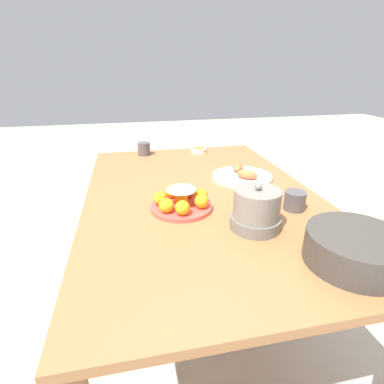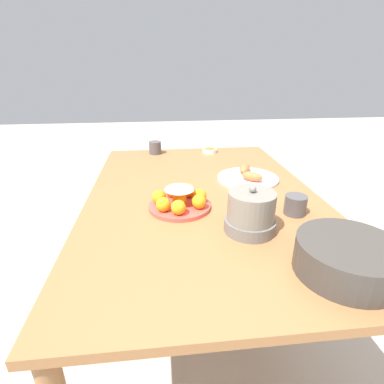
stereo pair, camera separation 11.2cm
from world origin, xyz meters
The scene contains 9 objects.
ground_plane centered at (0.00, 0.00, 0.00)m, with size 12.00×12.00×0.00m, color #B2A899.
dining_table centered at (0.00, 0.00, 0.67)m, with size 1.54×1.01×0.75m.
cake_plate centered at (0.13, -0.11, 0.78)m, with size 0.25×0.25×0.09m.
serving_bowl centered at (0.58, 0.32, 0.80)m, with size 0.28×0.28×0.10m.
sauce_bowl centered at (-0.67, 0.14, 0.76)m, with size 0.10×0.10×0.02m.
seafood_platter centered at (-0.16, 0.25, 0.76)m, with size 0.30×0.30×0.06m.
cup_near centered at (-0.67, -0.21, 0.79)m, with size 0.08×0.08×0.08m.
cup_far centered at (0.23, 0.33, 0.79)m, with size 0.08×0.08×0.08m.
warming_pot centered at (0.33, 0.12, 0.82)m, with size 0.18×0.18×0.17m.
Camera 2 is at (1.21, -0.19, 1.29)m, focal length 28.00 mm.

